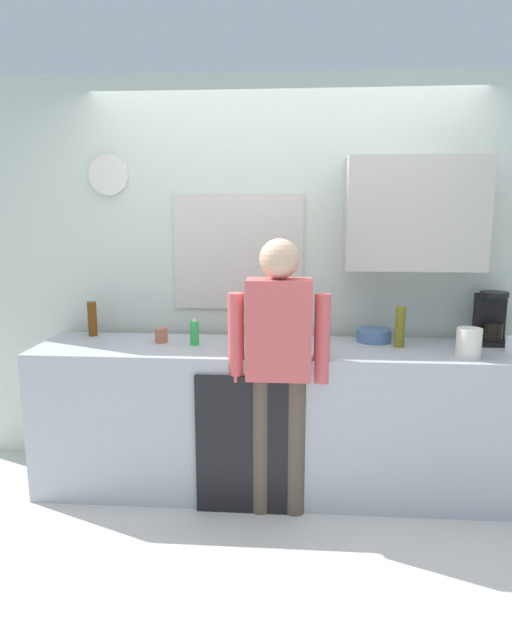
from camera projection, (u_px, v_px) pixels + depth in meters
name	position (u px, v px, depth m)	size (l,w,h in m)	color
ground_plane	(277.00, 511.00, 3.30)	(8.00, 8.00, 0.00)	silver
kitchen_counter	(280.00, 418.00, 3.50)	(3.02, 0.64, 0.93)	#B2B7BC
dishwasher_panel	(244.00, 446.00, 3.20)	(0.56, 0.02, 0.83)	black
back_wall_assembly	(298.00, 270.00, 3.72)	(4.62, 0.42, 2.60)	silver
coffee_maker	(491.00, 320.00, 3.48)	(0.20, 0.20, 0.33)	black
bottle_red_vinegar	(254.00, 323.00, 3.57)	(0.06, 0.06, 0.22)	maroon
bottle_olive_oil	(400.00, 327.00, 3.39)	(0.06, 0.06, 0.25)	olive
bottle_amber_beer	(92.00, 319.00, 3.70)	(0.06, 0.06, 0.23)	brown
cup_terracotta_mug	(161.00, 335.00, 3.52)	(0.08, 0.08, 0.09)	#B26647
mixing_bowl	(374.00, 335.00, 3.55)	(0.22, 0.22, 0.08)	#4C72A5
potted_plant	(272.00, 325.00, 3.42)	(0.15, 0.15, 0.23)	#9E5638
dish_soap	(194.00, 333.00, 3.45)	(0.06, 0.06, 0.18)	green
storage_canister	(469.00, 343.00, 3.15)	(0.14, 0.14, 0.17)	silver
person_at_sink	(279.00, 356.00, 3.12)	(0.57, 0.22, 1.60)	brown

